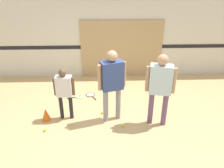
% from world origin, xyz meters
% --- Properties ---
extents(ground_plane, '(16.00, 16.00, 0.00)m').
position_xyz_m(ground_plane, '(0.00, 0.00, 0.00)').
color(ground_plane, tan).
extents(wall_back, '(16.00, 0.07, 3.20)m').
position_xyz_m(wall_back, '(0.00, 2.68, 1.60)').
color(wall_back, silver).
rests_on(wall_back, ground_plane).
extents(wall_panel, '(2.69, 0.05, 1.89)m').
position_xyz_m(wall_panel, '(0.51, 2.62, 0.95)').
color(wall_panel, tan).
rests_on(wall_panel, ground_plane).
extents(person_instructor, '(0.63, 0.40, 1.72)m').
position_xyz_m(person_instructor, '(0.10, -0.00, 1.06)').
color(person_instructor, gray).
rests_on(person_instructor, ground_plane).
extents(person_student_left, '(0.49, 0.21, 1.28)m').
position_xyz_m(person_student_left, '(-1.00, 0.10, 0.79)').
color(person_student_left, '#232328').
rests_on(person_student_left, ground_plane).
extents(person_student_right, '(0.63, 0.36, 1.70)m').
position_xyz_m(person_student_right, '(1.13, -0.21, 1.05)').
color(person_student_right, '#6B4C70').
rests_on(person_student_right, ground_plane).
extents(racket_spare_on_floor, '(0.36, 0.49, 0.03)m').
position_xyz_m(racket_spare_on_floor, '(-0.48, 1.21, 0.01)').
color(racket_spare_on_floor, '#28282D').
rests_on(racket_spare_on_floor, ground_plane).
extents(racket_second_spare, '(0.53, 0.36, 0.03)m').
position_xyz_m(racket_second_spare, '(-0.81, 1.14, 0.01)').
color(racket_second_spare, '#C6D838').
rests_on(racket_second_spare, ground_plane).
extents(tennis_ball_near_instructor, '(0.07, 0.07, 0.07)m').
position_xyz_m(tennis_ball_near_instructor, '(0.33, -0.32, 0.03)').
color(tennis_ball_near_instructor, '#CCE038').
rests_on(tennis_ball_near_instructor, ground_plane).
extents(tennis_ball_by_spare_racket, '(0.07, 0.07, 0.07)m').
position_xyz_m(tennis_ball_by_spare_racket, '(-0.78, 1.14, 0.03)').
color(tennis_ball_by_spare_racket, '#CCE038').
rests_on(tennis_ball_by_spare_racket, ground_plane).
extents(tennis_ball_stray_left, '(0.07, 0.07, 0.07)m').
position_xyz_m(tennis_ball_stray_left, '(-1.41, -0.42, 0.03)').
color(tennis_ball_stray_left, '#CCE038').
rests_on(tennis_ball_stray_left, ground_plane).
extents(tennis_ball_stray_right, '(0.07, 0.07, 0.07)m').
position_xyz_m(tennis_ball_stray_right, '(-0.13, 0.23, 0.03)').
color(tennis_ball_stray_right, '#CCE038').
rests_on(tennis_ball_stray_right, ground_plane).
extents(training_cone, '(0.21, 0.21, 0.31)m').
position_xyz_m(training_cone, '(-1.48, 0.03, 0.15)').
color(training_cone, orange).
rests_on(training_cone, ground_plane).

